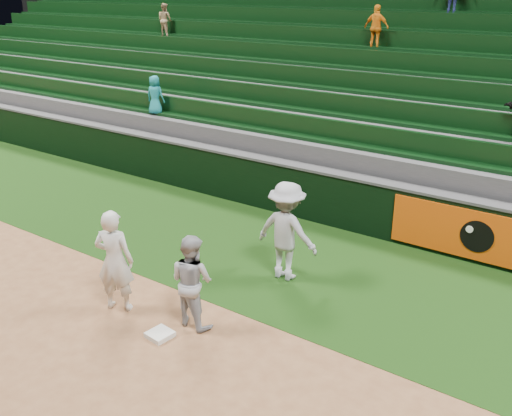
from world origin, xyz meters
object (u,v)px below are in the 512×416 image
at_px(first_baseman, 115,261).
at_px(base_coach, 287,231).
at_px(first_base, 160,334).
at_px(baserunner, 192,281).

height_order(first_baseman, base_coach, base_coach).
height_order(first_base, base_coach, base_coach).
relative_size(first_base, first_baseman, 0.20).
relative_size(baserunner, base_coach, 0.83).
bearing_deg(base_coach, first_baseman, 54.97).
bearing_deg(first_baseman, base_coach, -147.98).
distance_m(first_base, base_coach, 2.96).
xyz_separation_m(first_baseman, baserunner, (1.34, 0.38, -0.11)).
height_order(first_baseman, baserunner, first_baseman).
bearing_deg(baserunner, first_base, 76.47).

